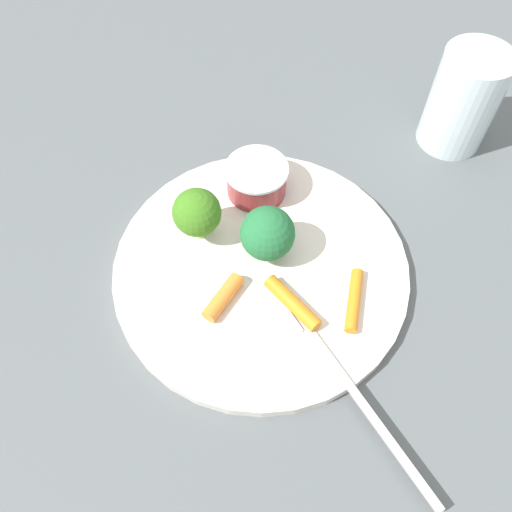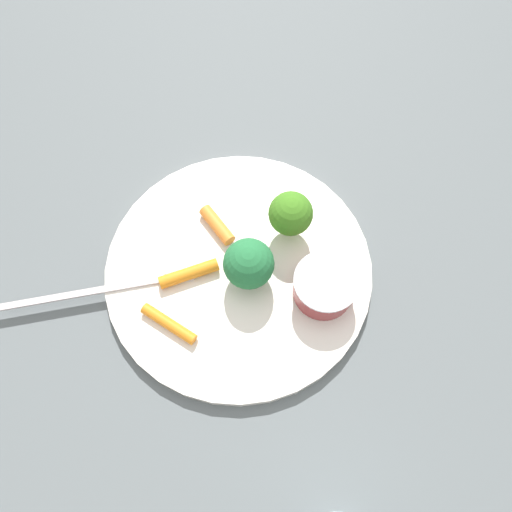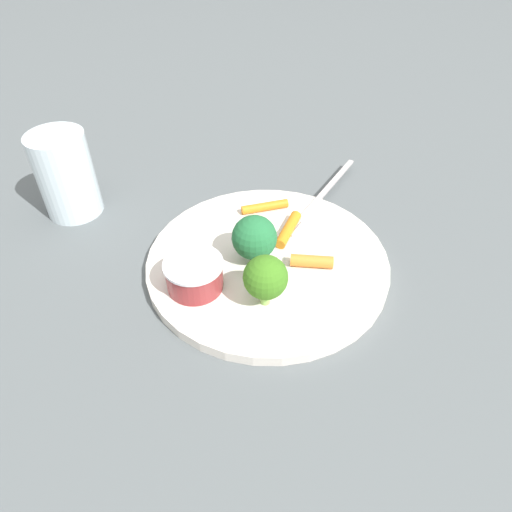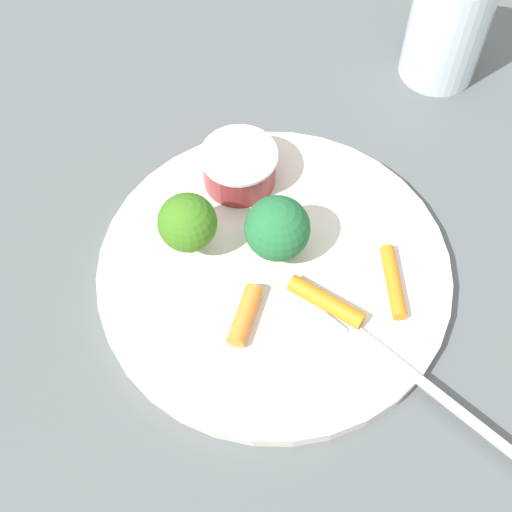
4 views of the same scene
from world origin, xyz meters
The scene contains 10 objects.
ground_plane centered at (0.00, 0.00, 0.00)m, with size 2.40×2.40×0.00m, color #53595B.
plate centered at (0.00, 0.00, 0.01)m, with size 0.26×0.26×0.01m, color silver.
sauce_cup centered at (0.04, -0.08, 0.03)m, with size 0.06×0.06×0.03m.
broccoli_floret_0 centered at (0.06, -0.01, 0.05)m, with size 0.04×0.04×0.06m.
broccoli_floret_1 centered at (0.00, -0.01, 0.04)m, with size 0.05×0.05×0.05m.
carrot_stick_0 centered at (-0.04, 0.03, 0.02)m, with size 0.01×0.01×0.06m, color orange.
carrot_stick_1 centered at (0.02, 0.05, 0.02)m, with size 0.01×0.01×0.05m, color orange.
carrot_stick_2 centered at (-0.09, 0.01, 0.02)m, with size 0.01×0.01×0.06m, color orange.
fork centered at (-0.11, 0.08, 0.01)m, with size 0.16×0.12×0.00m.
drinking_glass centered at (-0.12, -0.23, 0.05)m, with size 0.07×0.07×0.10m, color silver.
Camera 1 is at (-0.09, 0.23, 0.41)m, focal length 37.17 mm.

